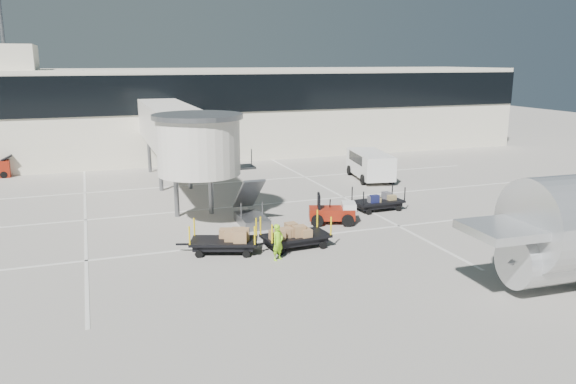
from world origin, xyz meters
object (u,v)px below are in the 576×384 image
(box_cart_near, at_px, (296,236))
(minivan, at_px, (370,163))
(ground_worker, at_px, (278,242))
(baggage_tug, at_px, (333,213))
(box_cart_far, at_px, (220,242))
(suitcase_cart, at_px, (378,202))

(box_cart_near, height_order, minivan, minivan)
(box_cart_near, height_order, ground_worker, ground_worker)
(baggage_tug, bearing_deg, ground_worker, -116.86)
(baggage_tug, height_order, box_cart_far, baggage_tug)
(suitcase_cart, distance_m, box_cart_near, 8.55)
(box_cart_near, height_order, box_cart_far, box_cart_near)
(suitcase_cart, distance_m, box_cart_far, 11.46)
(baggage_tug, relative_size, ground_worker, 1.66)
(suitcase_cart, xyz_separation_m, ground_worker, (-8.39, -6.13, 0.33))
(suitcase_cart, distance_m, ground_worker, 10.39)
(box_cart_near, xyz_separation_m, box_cart_far, (-3.58, 0.55, -0.07))
(baggage_tug, height_order, minivan, minivan)
(baggage_tug, xyz_separation_m, box_cart_near, (-3.39, -3.24, 0.01))
(suitcase_cart, distance_m, minivan, 9.19)
(minivan, bearing_deg, suitcase_cart, -104.65)
(baggage_tug, relative_size, box_cart_near, 0.70)
(baggage_tug, bearing_deg, box_cart_far, -139.49)
(baggage_tug, distance_m, suitcase_cart, 3.99)
(suitcase_cart, relative_size, box_cart_far, 0.96)
(box_cart_far, relative_size, ground_worker, 2.30)
(baggage_tug, xyz_separation_m, ground_worker, (-4.73, -4.53, 0.23))
(baggage_tug, height_order, box_cart_near, baggage_tug)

